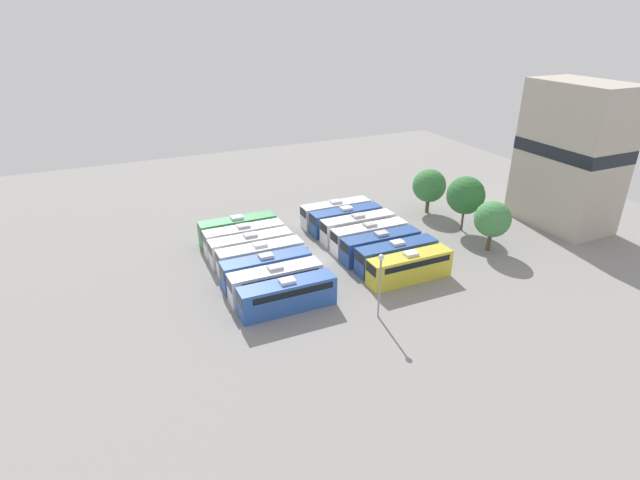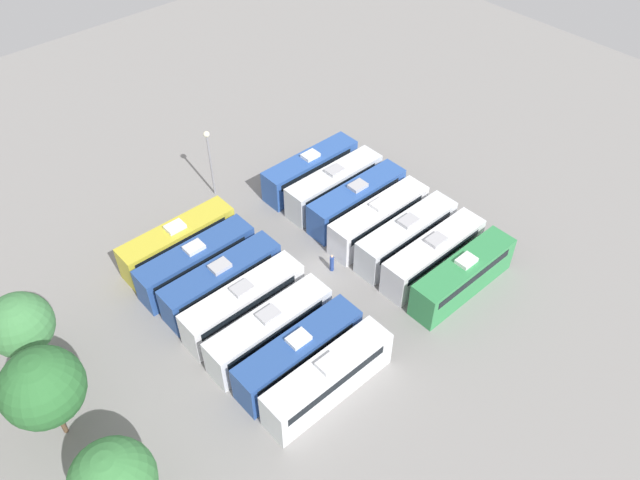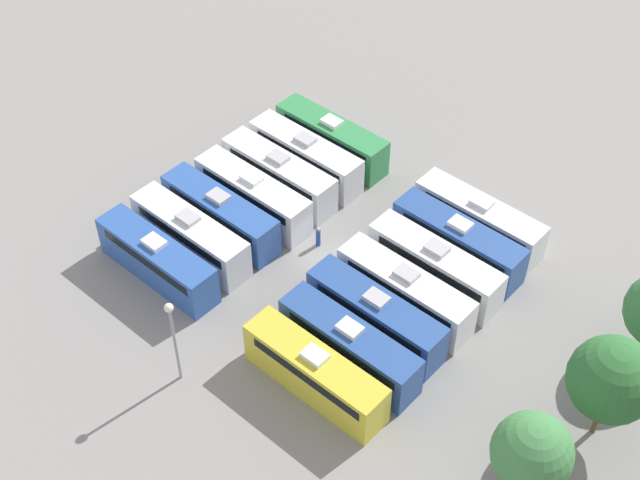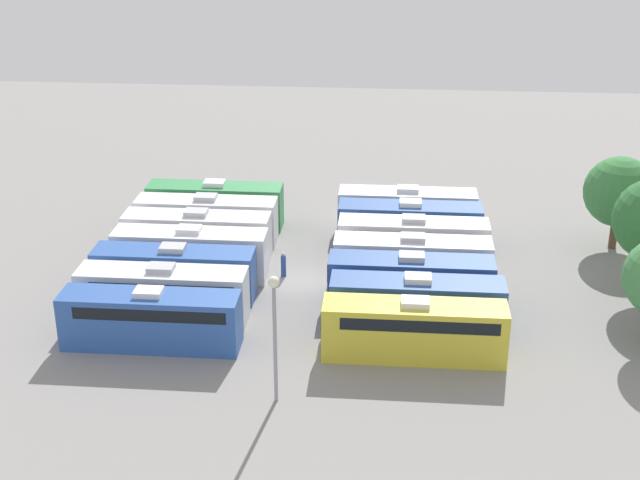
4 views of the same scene
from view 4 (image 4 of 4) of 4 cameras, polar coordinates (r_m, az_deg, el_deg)
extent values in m
plane|color=gray|center=(60.85, -1.36, -2.61)|extent=(113.81, 113.81, 0.00)
cube|color=#338C4C|center=(69.98, -6.70, 2.22)|extent=(2.48, 10.46, 3.32)
cube|color=black|center=(69.60, -6.53, 2.94)|extent=(2.52, 8.89, 0.73)
cube|color=black|center=(70.87, -10.88, 3.02)|extent=(2.18, 0.08, 1.16)
cube|color=white|center=(69.36, -6.77, 3.64)|extent=(1.20, 1.60, 0.35)
cube|color=silver|center=(67.08, -7.26, 1.26)|extent=(2.48, 10.46, 3.32)
cube|color=black|center=(66.69, -7.08, 2.01)|extent=(2.52, 8.89, 0.73)
cube|color=black|center=(68.01, -11.61, 2.11)|extent=(2.18, 0.08, 1.16)
cube|color=#B2B2B7|center=(66.43, -7.34, 2.73)|extent=(1.20, 1.60, 0.35)
cube|color=silver|center=(64.26, -7.86, 0.23)|extent=(2.48, 10.46, 3.32)
cube|color=black|center=(63.85, -7.67, 1.01)|extent=(2.52, 8.89, 0.73)
cube|color=black|center=(65.23, -12.38, 1.13)|extent=(2.18, 0.08, 1.16)
cube|color=#B2B2B7|center=(63.58, -7.94, 1.76)|extent=(1.20, 1.60, 0.35)
cube|color=white|center=(61.39, -8.28, -0.91)|extent=(2.48, 10.46, 3.32)
cube|color=black|center=(60.96, -8.09, -0.11)|extent=(2.52, 8.89, 0.73)
cube|color=black|center=(62.39, -13.01, 0.05)|extent=(2.18, 0.08, 1.16)
cube|color=white|center=(60.68, -8.38, 0.67)|extent=(1.20, 1.60, 0.35)
cube|color=#2D56A8|center=(58.66, -9.30, -2.15)|extent=(2.48, 10.46, 3.32)
cube|color=black|center=(58.21, -9.10, -1.32)|extent=(2.52, 8.89, 0.73)
cube|color=black|center=(59.74, -14.22, -1.12)|extent=(2.18, 0.08, 1.16)
cube|color=#B2B2B7|center=(57.92, -9.41, -0.50)|extent=(1.20, 1.60, 0.35)
cube|color=silver|center=(55.97, -10.02, -3.48)|extent=(2.48, 10.46, 3.32)
cube|color=black|center=(55.50, -9.82, -2.62)|extent=(2.52, 8.89, 0.73)
cube|color=black|center=(57.09, -15.16, -2.38)|extent=(2.18, 0.08, 1.16)
cube|color=#B2B2B7|center=(55.19, -10.15, -1.77)|extent=(1.20, 1.60, 0.35)
cube|color=#2D56A8|center=(53.09, -10.78, -5.07)|extent=(2.48, 10.46, 3.32)
cube|color=black|center=(52.60, -10.58, -4.18)|extent=(2.52, 8.89, 0.73)
cube|color=black|center=(54.27, -16.18, -3.87)|extent=(2.18, 0.08, 1.16)
cube|color=white|center=(52.27, -10.92, -3.29)|extent=(1.20, 1.60, 0.35)
cube|color=silver|center=(68.56, 5.60, 1.82)|extent=(2.48, 10.46, 3.32)
cube|color=black|center=(68.23, 5.85, 2.55)|extent=(2.52, 8.89, 0.73)
cube|color=black|center=(68.33, 1.24, 2.69)|extent=(2.18, 0.08, 1.16)
cube|color=silver|center=(67.92, 5.65, 3.27)|extent=(1.20, 1.60, 0.35)
cube|color=#284C93|center=(65.78, 5.76, 0.88)|extent=(2.48, 10.46, 3.32)
cube|color=black|center=(65.44, 6.02, 1.64)|extent=(2.52, 8.89, 0.73)
cube|color=black|center=(65.54, 1.22, 1.79)|extent=(2.18, 0.08, 1.16)
cube|color=white|center=(65.12, 5.82, 2.38)|extent=(1.20, 1.60, 0.35)
cube|color=silver|center=(62.87, 5.96, -0.20)|extent=(2.48, 10.46, 3.32)
cube|color=black|center=(62.52, 6.24, 0.59)|extent=(2.52, 8.89, 0.73)
cube|color=black|center=(62.60, 1.22, 0.74)|extent=(2.18, 0.08, 1.16)
cube|color=#B2B2B7|center=(62.18, 6.03, 1.36)|extent=(1.20, 1.60, 0.35)
cube|color=silver|center=(59.77, 5.91, -1.47)|extent=(2.48, 10.46, 3.32)
cube|color=black|center=(59.40, 6.20, -0.64)|extent=(2.52, 8.89, 0.73)
cube|color=black|center=(59.49, 0.92, -0.48)|extent=(2.18, 0.08, 1.16)
cube|color=#B2B2B7|center=(59.04, 5.98, 0.16)|extent=(1.20, 1.60, 0.35)
cube|color=#284C93|center=(56.95, 5.82, -2.75)|extent=(2.48, 10.46, 3.32)
cube|color=black|center=(56.56, 6.13, -1.89)|extent=(2.52, 8.89, 0.73)
cube|color=black|center=(56.67, 0.58, -1.72)|extent=(2.18, 0.08, 1.16)
cube|color=#B2B2B7|center=(56.19, 5.90, -1.06)|extent=(1.20, 1.60, 0.35)
cube|color=#284C93|center=(54.13, 6.21, -4.21)|extent=(2.48, 10.46, 3.32)
cube|color=black|center=(53.72, 6.53, -3.32)|extent=(2.52, 8.89, 0.73)
cube|color=black|center=(53.80, 0.69, -3.13)|extent=(2.18, 0.08, 1.16)
cube|color=silver|center=(53.32, 6.30, -2.45)|extent=(1.20, 1.60, 0.35)
cube|color=gold|center=(51.33, 6.04, -5.81)|extent=(2.48, 10.46, 3.32)
cube|color=black|center=(50.89, 6.38, -4.88)|extent=(2.52, 8.89, 0.73)
cube|color=black|center=(51.00, 0.20, -4.68)|extent=(2.18, 0.08, 1.16)
cube|color=white|center=(50.47, 6.12, -3.98)|extent=(1.20, 1.60, 0.35)
cylinder|color=navy|center=(61.21, -2.35, -1.67)|extent=(0.36, 0.36, 1.54)
sphere|color=tan|center=(60.84, -2.37, -0.90)|extent=(0.24, 0.24, 0.24)
cylinder|color=gray|center=(46.28, -2.89, -6.68)|extent=(0.20, 0.20, 6.77)
sphere|color=#EAE5C6|center=(44.62, -2.98, -2.70)|extent=(0.60, 0.60, 0.60)
cylinder|color=brown|center=(68.97, 18.30, 0.53)|extent=(0.58, 0.58, 2.61)
sphere|color=#387A3D|center=(67.91, 18.62, 2.95)|extent=(5.14, 5.14, 5.14)
camera|label=1|loc=(29.71, -83.18, 8.89)|focal=28.00mm
camera|label=2|loc=(85.27, 20.19, 30.47)|focal=35.00mm
camera|label=3|loc=(38.15, 74.69, 43.93)|focal=50.00mm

